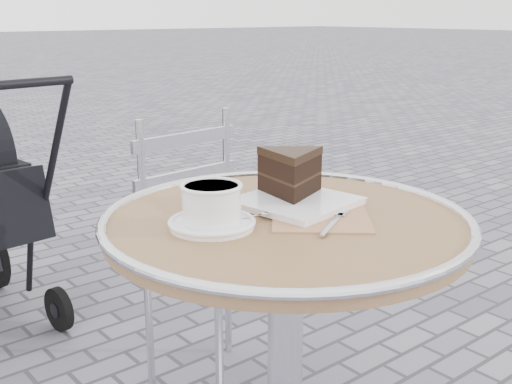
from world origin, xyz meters
TOP-DOWN VIEW (x-y plane):
  - cafe_table at (0.00, 0.00)m, footprint 0.72×0.72m
  - cappuccino_set at (-0.14, 0.04)m, footprint 0.18×0.16m
  - cake_plate_set at (0.08, 0.06)m, footprint 0.26×0.34m
  - bistro_chair at (0.23, 0.61)m, footprint 0.41×0.41m

SIDE VIEW (x-z plane):
  - bistro_chair at x=0.23m, z-range 0.10..0.93m
  - cafe_table at x=0.00m, z-range 0.20..0.94m
  - cappuccino_set at x=-0.14m, z-range 0.73..0.81m
  - cake_plate_set at x=0.08m, z-range 0.73..0.84m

